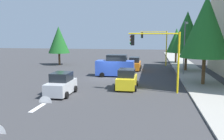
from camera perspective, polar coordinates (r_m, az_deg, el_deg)
ground_plane at (r=29.12m, az=-0.86°, el=-2.11°), size 120.00×120.00×0.00m
sidewalk_kerb at (r=33.99m, az=18.44°, el=-0.90°), size 80.00×4.00×0.15m
lane_arrow_near at (r=19.29m, az=-16.12°, el=-7.88°), size 2.40×1.10×1.10m
traffic_signal_near_left at (r=22.21m, az=10.84°, el=4.68°), size 0.36×4.59×5.53m
traffic_signal_far_left at (r=42.18m, az=10.37°, el=6.70°), size 0.36×4.59×5.92m
street_lamp_curbside at (r=32.04m, az=16.86°, el=6.31°), size 2.15×0.28×7.00m
tree_roadside_near at (r=26.71m, az=21.34°, el=9.49°), size 5.04×5.04×9.24m
tree_opposite_side at (r=43.31m, az=-12.48°, el=6.98°), size 3.69×3.69×6.72m
tree_roadside_mid at (r=36.49m, az=17.34°, el=8.54°), size 4.69×4.69×8.59m
tree_roadside_far at (r=46.38m, az=15.00°, el=6.76°), size 3.55×3.55×6.46m
delivery_van_blue at (r=30.78m, az=0.79°, el=0.87°), size 2.22×4.80×2.77m
car_orange at (r=36.43m, az=5.36°, el=1.39°), size 4.13×1.96×1.98m
car_yellow at (r=23.83m, az=3.53°, el=-2.29°), size 3.76×2.09×1.98m
car_silver at (r=21.84m, az=-11.94°, el=-3.43°), size 3.79×2.08×1.98m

